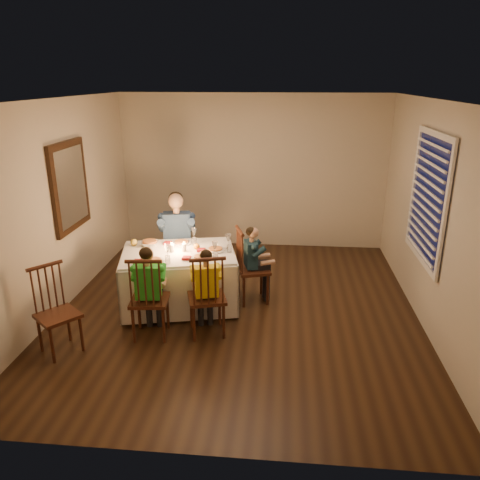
# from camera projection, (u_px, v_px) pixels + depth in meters

# --- Properties ---
(ground) EXTENTS (5.00, 5.00, 0.00)m
(ground) POSITION_uv_depth(u_px,v_px,m) (238.00, 309.00, 6.05)
(ground) COLOR black
(ground) RESTS_ON ground
(wall_left) EXTENTS (0.02, 5.00, 2.60)m
(wall_left) POSITION_uv_depth(u_px,v_px,m) (59.00, 207.00, 5.82)
(wall_left) COLOR #BCB4A0
(wall_left) RESTS_ON ground
(wall_right) EXTENTS (0.02, 5.00, 2.60)m
(wall_right) POSITION_uv_depth(u_px,v_px,m) (431.00, 217.00, 5.42)
(wall_right) COLOR #BCB4A0
(wall_right) RESTS_ON ground
(wall_back) EXTENTS (4.50, 0.02, 2.60)m
(wall_back) POSITION_uv_depth(u_px,v_px,m) (253.00, 172.00, 7.97)
(wall_back) COLOR #BCB4A0
(wall_back) RESTS_ON ground
(ceiling) EXTENTS (5.00, 5.00, 0.00)m
(ceiling) POSITION_uv_depth(u_px,v_px,m) (238.00, 99.00, 5.19)
(ceiling) COLOR white
(ceiling) RESTS_ON wall_back
(dining_table) EXTENTS (1.62, 1.32, 0.71)m
(dining_table) POSITION_uv_depth(u_px,v_px,m) (179.00, 267.00, 5.99)
(dining_table) COLOR silver
(dining_table) RESTS_ON ground
(chair_adult) EXTENTS (0.48, 0.46, 1.01)m
(chair_adult) POSITION_uv_depth(u_px,v_px,m) (179.00, 281.00, 6.85)
(chair_adult) COLOR #3C1B10
(chair_adult) RESTS_ON ground
(chair_near_left) EXTENTS (0.46, 0.44, 1.01)m
(chair_near_left) POSITION_uv_depth(u_px,v_px,m) (152.00, 335.00, 5.43)
(chair_near_left) COLOR #3C1B10
(chair_near_left) RESTS_ON ground
(chair_near_right) EXTENTS (0.51, 0.50, 1.01)m
(chair_near_right) POSITION_uv_depth(u_px,v_px,m) (208.00, 332.00, 5.48)
(chair_near_right) COLOR #3C1B10
(chair_near_right) RESTS_ON ground
(chair_end) EXTENTS (0.50, 0.52, 1.01)m
(chair_end) POSITION_uv_depth(u_px,v_px,m) (253.00, 300.00, 6.28)
(chair_end) COLOR #3C1B10
(chair_end) RESTS_ON ground
(chair_extra) EXTENTS (0.55, 0.55, 0.98)m
(chair_extra) POSITION_uv_depth(u_px,v_px,m) (63.00, 351.00, 5.12)
(chair_extra) COLOR #3C1B10
(chair_extra) RESTS_ON ground
(adult) EXTENTS (0.58, 0.54, 1.33)m
(adult) POSITION_uv_depth(u_px,v_px,m) (179.00, 281.00, 6.85)
(adult) COLOR navy
(adult) RESTS_ON ground
(child_green) EXTENTS (0.40, 0.37, 1.10)m
(child_green) POSITION_uv_depth(u_px,v_px,m) (152.00, 335.00, 5.43)
(child_green) COLOR green
(child_green) RESTS_ON ground
(child_yellow) EXTENTS (0.42, 0.40, 1.05)m
(child_yellow) POSITION_uv_depth(u_px,v_px,m) (208.00, 332.00, 5.48)
(child_yellow) COLOR yellow
(child_yellow) RESTS_ON ground
(child_teal) EXTENTS (0.39, 0.41, 1.03)m
(child_teal) POSITION_uv_depth(u_px,v_px,m) (253.00, 300.00, 6.28)
(child_teal) COLOR #193440
(child_teal) RESTS_ON ground
(setting_adult) EXTENTS (0.31, 0.31, 0.02)m
(setting_adult) POSITION_uv_depth(u_px,v_px,m) (181.00, 243.00, 6.20)
(setting_adult) COLOR silver
(setting_adult) RESTS_ON dining_table
(setting_green) EXTENTS (0.31, 0.31, 0.02)m
(setting_green) POSITION_uv_depth(u_px,v_px,m) (154.00, 261.00, 5.59)
(setting_green) COLOR silver
(setting_green) RESTS_ON dining_table
(setting_yellow) EXTENTS (0.31, 0.31, 0.02)m
(setting_yellow) POSITION_uv_depth(u_px,v_px,m) (201.00, 258.00, 5.69)
(setting_yellow) COLOR silver
(setting_yellow) RESTS_ON dining_table
(setting_teal) EXTENTS (0.31, 0.31, 0.02)m
(setting_teal) POSITION_uv_depth(u_px,v_px,m) (215.00, 250.00, 5.95)
(setting_teal) COLOR silver
(setting_teal) RESTS_ON dining_table
(candle_left) EXTENTS (0.06, 0.06, 0.10)m
(candle_left) POSITION_uv_depth(u_px,v_px,m) (172.00, 248.00, 5.89)
(candle_left) COLOR white
(candle_left) RESTS_ON dining_table
(candle_right) EXTENTS (0.06, 0.06, 0.10)m
(candle_right) POSITION_uv_depth(u_px,v_px,m) (184.00, 248.00, 5.91)
(candle_right) COLOR white
(candle_right) RESTS_ON dining_table
(squash) EXTENTS (0.09, 0.09, 0.09)m
(squash) POSITION_uv_depth(u_px,v_px,m) (134.00, 242.00, 6.11)
(squash) COLOR yellow
(squash) RESTS_ON dining_table
(orange_fruit) EXTENTS (0.08, 0.08, 0.08)m
(orange_fruit) POSITION_uv_depth(u_px,v_px,m) (197.00, 247.00, 5.98)
(orange_fruit) COLOR orange
(orange_fruit) RESTS_ON dining_table
(serving_bowl) EXTENTS (0.25, 0.25, 0.06)m
(serving_bowl) POSITION_uv_depth(u_px,v_px,m) (150.00, 244.00, 6.12)
(serving_bowl) COLOR silver
(serving_bowl) RESTS_ON dining_table
(wall_mirror) EXTENTS (0.06, 0.95, 1.15)m
(wall_mirror) POSITION_uv_depth(u_px,v_px,m) (70.00, 186.00, 6.04)
(wall_mirror) COLOR black
(wall_mirror) RESTS_ON wall_left
(window_blinds) EXTENTS (0.07, 1.34, 1.54)m
(window_blinds) POSITION_uv_depth(u_px,v_px,m) (427.00, 198.00, 5.45)
(window_blinds) COLOR black
(window_blinds) RESTS_ON wall_right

